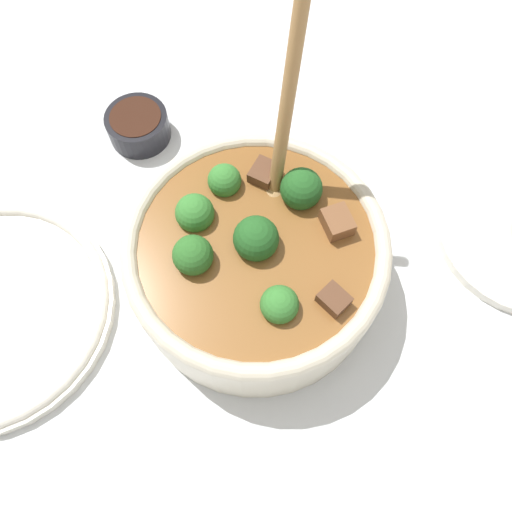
% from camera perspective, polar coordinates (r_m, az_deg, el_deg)
% --- Properties ---
extents(ground_plane, '(4.00, 4.00, 0.00)m').
position_cam_1_polar(ground_plane, '(0.52, 0.00, -2.58)').
color(ground_plane, silver).
extents(stew_bowl, '(0.26, 0.24, 0.31)m').
position_cam_1_polar(stew_bowl, '(0.47, -0.00, -0.15)').
color(stew_bowl, beige).
rests_on(stew_bowl, ground_plane).
extents(condiment_bowl, '(0.07, 0.07, 0.03)m').
position_cam_1_polar(condiment_bowl, '(0.61, -13.35, 14.37)').
color(condiment_bowl, black).
rests_on(condiment_bowl, ground_plane).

